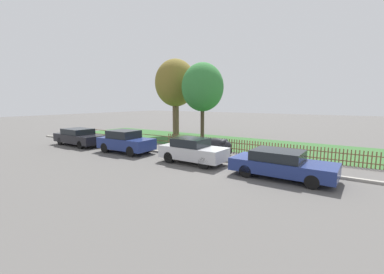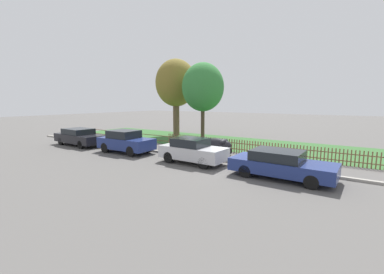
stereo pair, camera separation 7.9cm
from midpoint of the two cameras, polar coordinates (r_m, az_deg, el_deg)
ground_plane at (r=14.24m, az=10.21°, el=-6.00°), size 120.00×120.00×0.00m
kerb_stone at (r=14.31m, az=10.38°, el=-5.68°), size 40.00×0.20×0.12m
grass_strip at (r=20.20m, az=17.60°, el=-2.11°), size 40.00×7.05×0.01m
park_fence at (r=16.83m, az=14.28°, el=-2.42°), size 40.00×0.05×0.89m
parked_car_silver_hatchback at (r=21.74m, az=-23.57°, el=0.07°), size 4.64×1.99×1.30m
parked_car_black_saloon at (r=17.59m, az=-14.40°, el=-0.94°), size 3.88×1.81×1.49m
parked_car_navy_estate at (r=14.16m, az=0.27°, el=-3.01°), size 3.73×1.69×1.38m
parked_car_red_compact at (r=12.12m, az=19.29°, el=-5.67°), size 4.47×1.93×1.24m
covered_motorcycle at (r=16.84m, az=5.96°, el=-1.61°), size 2.02×0.88×1.01m
tree_nearest_kerb at (r=25.91m, az=-3.50°, el=11.77°), size 4.03×4.03×7.52m
tree_behind_motorcycle at (r=22.55m, az=2.54°, el=10.97°), size 3.63×3.63×6.70m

